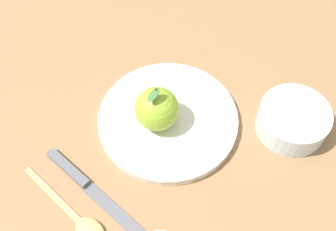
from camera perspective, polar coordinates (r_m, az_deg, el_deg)
ground_plane at (r=0.66m, az=-1.76°, el=-1.92°), size 2.40×2.40×0.00m
dinner_plate at (r=0.66m, az=0.00°, el=-0.52°), size 0.22×0.22×0.02m
apple at (r=0.63m, az=-1.67°, el=0.98°), size 0.07×0.07×0.09m
side_bowl at (r=0.67m, az=16.92°, el=-0.41°), size 0.11×0.11×0.04m
knife at (r=0.62m, az=-10.71°, el=-9.83°), size 0.07×0.22×0.01m
spoon at (r=0.61m, az=-11.78°, el=-14.37°), size 0.06×0.17×0.01m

